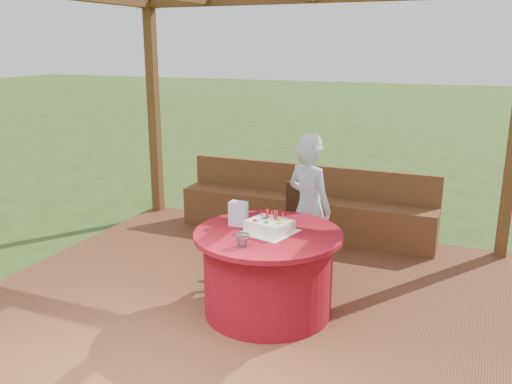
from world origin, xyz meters
TOP-DOWN VIEW (x-y plane):
  - ground at (0.00, 0.00)m, footprint 60.00×60.00m
  - deck at (0.00, 0.00)m, footprint 4.50×4.00m
  - pergola at (0.00, 0.00)m, footprint 4.50×4.00m
  - bench at (0.00, 1.72)m, footprint 3.00×0.42m
  - table at (0.32, -0.25)m, footprint 1.21×1.21m
  - chair at (0.25, 0.82)m, footprint 0.40×0.40m
  - elderly_woman at (0.38, 0.65)m, footprint 0.57×0.48m
  - birthday_cake at (0.33, -0.24)m, footprint 0.45×0.45m
  - gift_bag at (0.02, -0.19)m, footprint 0.15×0.10m
  - drinking_glass at (0.26, -0.63)m, footprint 0.14×0.14m

SIDE VIEW (x-z plane):
  - ground at x=0.00m, z-range 0.00..0.00m
  - deck at x=0.00m, z-range 0.00..0.12m
  - bench at x=0.00m, z-range -0.02..0.79m
  - table at x=0.32m, z-range 0.13..0.83m
  - chair at x=0.25m, z-range 0.15..0.98m
  - elderly_woman at x=0.38m, z-range 0.12..1.51m
  - drinking_glass at x=0.26m, z-range 0.82..0.92m
  - birthday_cake at x=0.33m, z-range 0.79..0.96m
  - gift_bag at x=0.02m, z-range 0.82..1.03m
  - pergola at x=0.00m, z-range 1.05..3.77m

